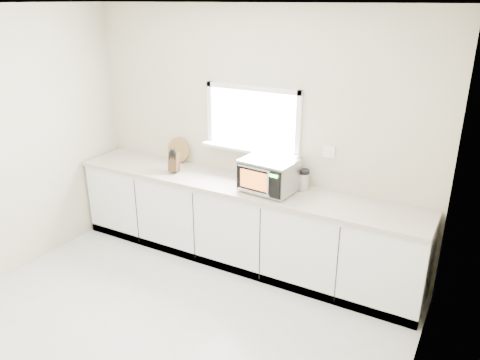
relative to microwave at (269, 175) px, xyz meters
The scene contains 8 objects.
ground 2.02m from the microwave, 102.27° to the right, with size 4.00×4.00×0.00m, color beige.
back_wall 0.56m from the microwave, 136.28° to the left, with size 4.00×0.17×2.70m.
cabinets 0.75m from the microwave, behind, with size 3.92×0.60×0.88m, color white.
countertop 0.41m from the microwave, behind, with size 3.92×0.64×0.04m, color #B9A699.
microwave is the anchor object (origin of this frame).
knife_block 1.16m from the microwave, behind, with size 0.16×0.22×0.29m.
cutting_board 1.35m from the microwave, 167.77° to the left, with size 0.30×0.30×0.02m, color olive.
coffee_grinder 0.36m from the microwave, 36.10° to the left, with size 0.15×0.15×0.22m.
Camera 1 is at (2.25, -2.29, 2.74)m, focal length 35.00 mm.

